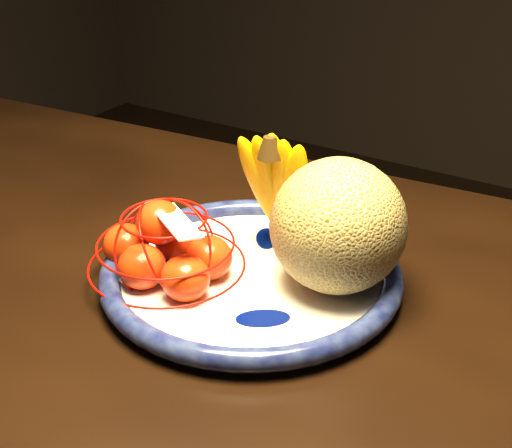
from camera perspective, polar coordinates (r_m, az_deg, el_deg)
The scene contains 6 objects.
dining_table at distance 0.84m, azimuth -12.25°, elevation -9.32°, with size 1.51×0.97×0.72m.
fruit_bowl at distance 0.77m, azimuth -0.40°, elevation -4.03°, with size 0.33×0.33×0.03m.
cantaloupe at distance 0.73m, azimuth 6.57°, elevation -0.14°, with size 0.14×0.14×0.14m, color olive.
banana_bunch at distance 0.79m, azimuth 1.80°, elevation 3.30°, with size 0.10×0.10×0.16m.
mandarin_bag at distance 0.76m, azimuth -7.19°, elevation -2.15°, with size 0.22×0.22×0.11m.
price_tag at distance 0.73m, azimuth -6.41°, elevation 0.20°, with size 0.07×0.03×0.00m, color white.
Camera 1 is at (0.41, -0.34, 1.15)m, focal length 50.00 mm.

